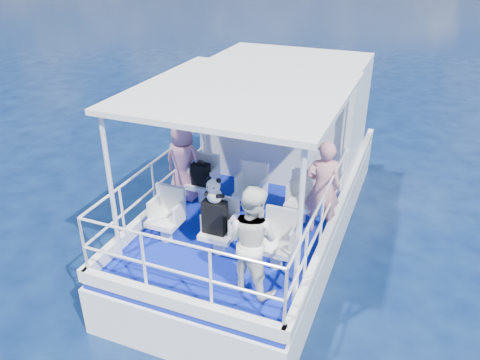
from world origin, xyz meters
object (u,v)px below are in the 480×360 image
at_px(backpack_center, 215,217).
at_px(panda, 214,190).
at_px(passenger_port_fwd, 183,162).
at_px(passenger_stbd_aft, 252,240).

relative_size(backpack_center, panda, 1.31).
bearing_deg(passenger_port_fwd, backpack_center, 135.56).
height_order(backpack_center, panda, panda).
height_order(passenger_stbd_aft, backpack_center, passenger_stbd_aft).
distance_m(passenger_stbd_aft, backpack_center, 0.94).
relative_size(passenger_stbd_aft, backpack_center, 3.02).
bearing_deg(backpack_center, passenger_port_fwd, 132.65).
bearing_deg(panda, passenger_stbd_aft, -34.07).
height_order(passenger_port_fwd, passenger_stbd_aft, passenger_stbd_aft).
bearing_deg(passenger_stbd_aft, backpack_center, -20.14).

